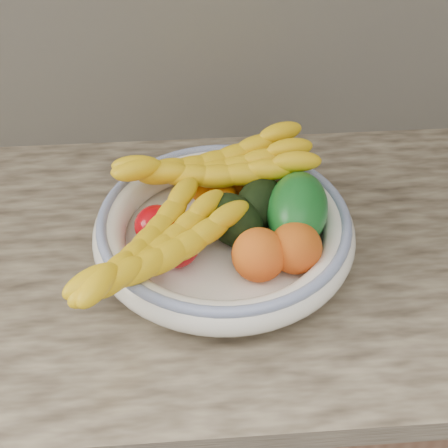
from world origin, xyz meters
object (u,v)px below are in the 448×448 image
(green_mango, at_px, (297,210))
(banana_bunch_front, at_px, (155,253))
(fruit_bowl, at_px, (224,230))
(banana_bunch_back, at_px, (215,172))

(green_mango, bearing_deg, banana_bunch_front, -146.47)
(fruit_bowl, bearing_deg, banana_bunch_front, -141.89)
(banana_bunch_back, bearing_deg, banana_bunch_front, -127.41)
(banana_bunch_front, bearing_deg, banana_bunch_back, 12.59)
(green_mango, relative_size, banana_bunch_back, 0.42)
(green_mango, distance_m, banana_bunch_front, 0.22)
(fruit_bowl, bearing_deg, banana_bunch_back, 94.88)
(banana_bunch_back, height_order, banana_bunch_front, banana_bunch_back)
(green_mango, xyz_separation_m, banana_bunch_back, (-0.12, 0.09, 0.01))
(fruit_bowl, xyz_separation_m, banana_bunch_front, (-0.10, -0.08, 0.03))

